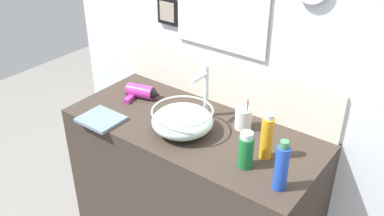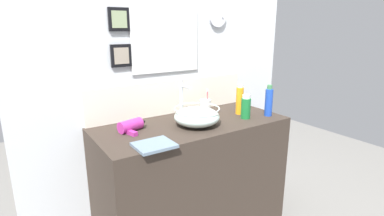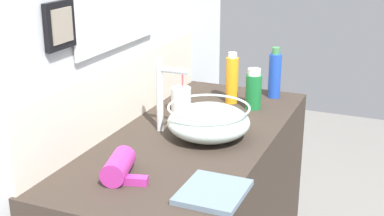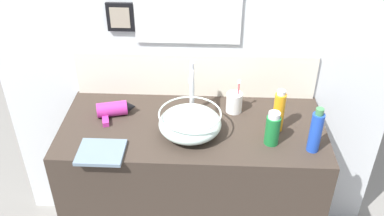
{
  "view_description": "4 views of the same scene",
  "coord_description": "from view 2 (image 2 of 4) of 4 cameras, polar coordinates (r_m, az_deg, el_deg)",
  "views": [
    {
      "loc": [
        1.04,
        -1.38,
        1.99
      ],
      "look_at": [
        -0.0,
        0.0,
        1.0
      ],
      "focal_mm": 40.0,
      "sensor_mm": 36.0,
      "label": 1
    },
    {
      "loc": [
        -1.02,
        -1.55,
        1.5
      ],
      "look_at": [
        -0.0,
        0.0,
        1.0
      ],
      "focal_mm": 28.0,
      "sensor_mm": 36.0,
      "label": 2
    },
    {
      "loc": [
        -1.63,
        -0.69,
        1.6
      ],
      "look_at": [
        -0.0,
        0.0,
        1.0
      ],
      "focal_mm": 50.0,
      "sensor_mm": 36.0,
      "label": 3
    },
    {
      "loc": [
        0.08,
        -1.64,
        2.1
      ],
      "look_at": [
        -0.0,
        0.0,
        1.0
      ],
      "focal_mm": 40.0,
      "sensor_mm": 36.0,
      "label": 4
    }
  ],
  "objects": [
    {
      "name": "spray_bottle",
      "position": [
        2.15,
        14.41,
        1.19
      ],
      "size": [
        0.05,
        0.05,
        0.22
      ],
      "color": "blue",
      "rests_on": "vanity_counter"
    },
    {
      "name": "hand_towel",
      "position": [
        1.58,
        -7.22,
        -7.03
      ],
      "size": [
        0.2,
        0.17,
        0.02
      ],
      "primitive_type": "cube",
      "color": "slate",
      "rests_on": "vanity_counter"
    },
    {
      "name": "shampoo_bottle",
      "position": [
        2.06,
        10.22,
        0.17
      ],
      "size": [
        0.06,
        0.06,
        0.17
      ],
      "color": "#197233",
      "rests_on": "vanity_counter"
    },
    {
      "name": "vanity_counter",
      "position": [
        2.13,
        0.06,
        -14.34
      ],
      "size": [
        1.26,
        0.56,
        0.9
      ],
      "primitive_type": "cube",
      "color": "#382D26",
      "rests_on": "ground"
    },
    {
      "name": "lotion_bottle",
      "position": [
        2.15,
        9.06,
        1.51
      ],
      "size": [
        0.05,
        0.05,
        0.21
      ],
      "color": "orange",
      "rests_on": "vanity_counter"
    },
    {
      "name": "toothbrush_cup",
      "position": [
        2.15,
        2.56,
        0.3
      ],
      "size": [
        0.08,
        0.08,
        0.18
      ],
      "color": "white",
      "rests_on": "vanity_counter"
    },
    {
      "name": "glass_bowl_sink",
      "position": [
        1.88,
        0.94,
        -1.59
      ],
      "size": [
        0.29,
        0.29,
        0.12
      ],
      "color": "silver",
      "rests_on": "vanity_counter"
    },
    {
      "name": "faucet",
      "position": [
        1.99,
        -1.87,
        2.2
      ],
      "size": [
        0.02,
        0.12,
        0.27
      ],
      "color": "silver",
      "rests_on": "vanity_counter"
    },
    {
      "name": "hair_drier",
      "position": [
        1.83,
        -11.23,
        -3.24
      ],
      "size": [
        0.2,
        0.16,
        0.07
      ],
      "color": "#B22D8C",
      "rests_on": "vanity_counter"
    },
    {
      "name": "back_panel",
      "position": [
        2.13,
        -4.59,
        9.49
      ],
      "size": [
        2.08,
        0.1,
        2.58
      ],
      "color": "silver",
      "rests_on": "ground"
    }
  ]
}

